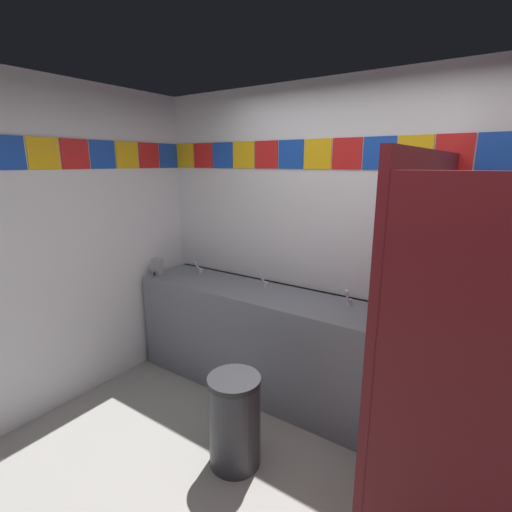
{
  "coord_description": "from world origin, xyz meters",
  "views": [
    {
      "loc": [
        0.84,
        -1.33,
        1.94
      ],
      "look_at": [
        -0.65,
        0.84,
        1.29
      ],
      "focal_mm": 26.41,
      "sensor_mm": 36.0,
      "label": 1
    }
  ],
  "objects": [
    {
      "name": "wall_back",
      "position": [
        0.0,
        1.48,
        1.29
      ],
      "size": [
        4.04,
        0.09,
        2.56
      ],
      "color": "silver",
      "rests_on": "ground_plane"
    },
    {
      "name": "wall_side",
      "position": [
        -2.06,
        0.0,
        1.29
      ],
      "size": [
        0.09,
        2.88,
        2.56
      ],
      "color": "silver",
      "rests_on": "ground_plane"
    },
    {
      "name": "vanity_counter",
      "position": [
        -0.84,
        1.15,
        0.46
      ],
      "size": [
        2.26,
        0.57,
        0.9
      ],
      "color": "slate",
      "rests_on": "ground_plane"
    },
    {
      "name": "faucet_left",
      "position": [
        -1.59,
        1.24,
        0.95
      ],
      "size": [
        0.04,
        0.1,
        0.14
      ],
      "color": "silver",
      "rests_on": "vanity_counter"
    },
    {
      "name": "faucet_center",
      "position": [
        -0.84,
        1.24,
        0.95
      ],
      "size": [
        0.04,
        0.1,
        0.14
      ],
      "color": "silver",
      "rests_on": "vanity_counter"
    },
    {
      "name": "faucet_right",
      "position": [
        -0.09,
        1.24,
        0.95
      ],
      "size": [
        0.04,
        0.1,
        0.14
      ],
      "color": "silver",
      "rests_on": "vanity_counter"
    },
    {
      "name": "soap_dispenser",
      "position": [
        -1.89,
        0.99,
        0.98
      ],
      "size": [
        0.09,
        0.09,
        0.16
      ],
      "color": "gray",
      "rests_on": "vanity_counter"
    },
    {
      "name": "stall_divider",
      "position": [
        0.65,
        0.4,
        1.0
      ],
      "size": [
        0.92,
        1.56,
        2.0
      ],
      "color": "maroon",
      "rests_on": "ground_plane"
    },
    {
      "name": "toilet",
      "position": [
        0.95,
        0.99,
        0.3
      ],
      "size": [
        0.39,
        0.49,
        0.74
      ],
      "color": "white",
      "rests_on": "ground_plane"
    },
    {
      "name": "trash_bin",
      "position": [
        -0.47,
        0.33,
        0.31
      ],
      "size": [
        0.34,
        0.34,
        0.63
      ],
      "color": "#333338",
      "rests_on": "ground_plane"
    }
  ]
}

